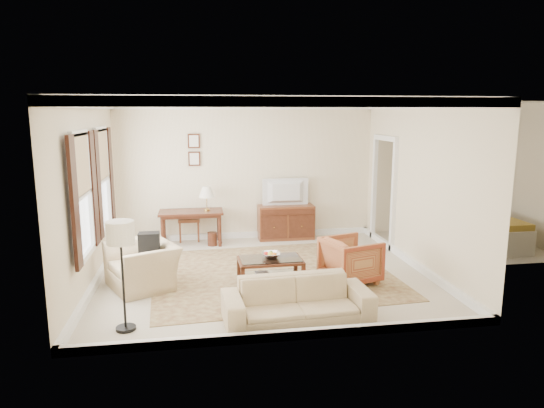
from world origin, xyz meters
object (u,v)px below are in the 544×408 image
object	(u,v)px
tv	(286,184)
coffee_table	(270,264)
writing_desk	(191,216)
sideboard	(286,222)
sofa	(297,293)
club_armchair	(142,258)
striped_armchair	(351,258)

from	to	relation	value
tv	coffee_table	world-z (taller)	tv
writing_desk	tv	xyz separation A→B (m)	(2.02, 0.15, 0.61)
sideboard	sofa	xyz separation A→B (m)	(-0.63, -4.18, 0.01)
coffee_table	writing_desk	bearing A→B (deg)	115.87
writing_desk	sideboard	world-z (taller)	sideboard
club_armchair	tv	bearing A→B (deg)	106.70
writing_desk	sofa	bearing A→B (deg)	-70.88
sideboard	coffee_table	xyz separation A→B (m)	(-0.77, -2.75, -0.04)
sideboard	sofa	bearing A→B (deg)	-98.59
club_armchair	coffee_table	bearing A→B (deg)	58.83
writing_desk	coffee_table	world-z (taller)	writing_desk
coffee_table	club_armchair	distance (m)	2.01
sideboard	coffee_table	distance (m)	2.86
tv	writing_desk	bearing A→B (deg)	4.12
tv	club_armchair	xyz separation A→B (m)	(-2.77, -2.55, -0.74)
writing_desk	club_armchair	world-z (taller)	club_armchair
coffee_table	striped_armchair	distance (m)	1.30
tv	striped_armchair	xyz separation A→B (m)	(0.52, -2.85, -0.81)
tv	striped_armchair	size ratio (longest dim) A/B	1.17
writing_desk	sideboard	size ratio (longest dim) A/B	1.09
writing_desk	striped_armchair	bearing A→B (deg)	-46.68
sideboard	coffee_table	world-z (taller)	sideboard
writing_desk	sideboard	distance (m)	2.04
writing_desk	striped_armchair	distance (m)	3.72
writing_desk	sofa	distance (m)	4.25
sideboard	club_armchair	xyz separation A→B (m)	(-2.77, -2.57, 0.10)
tv	club_armchair	distance (m)	3.83
coffee_table	striped_armchair	size ratio (longest dim) A/B	1.27
tv	sideboard	bearing A→B (deg)	-90.00
sideboard	sofa	distance (m)	4.23
sideboard	tv	size ratio (longest dim) A/B	1.27
striped_armchair	coffee_table	bearing A→B (deg)	68.22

